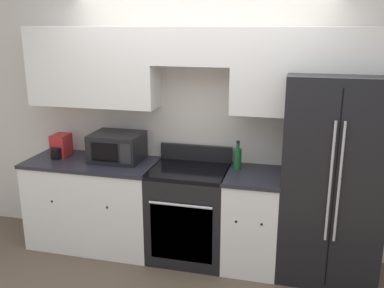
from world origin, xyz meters
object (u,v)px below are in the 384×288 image
at_px(oven_range, 189,213).
at_px(bottle, 238,158).
at_px(refrigerator, 331,177).
at_px(microwave, 117,147).

distance_m(oven_range, bottle, 0.73).
bearing_deg(refrigerator, bottle, 177.92).
relative_size(microwave, bottle, 1.79).
distance_m(refrigerator, bottle, 0.86).
bearing_deg(bottle, refrigerator, -2.08).
height_order(refrigerator, bottle, refrigerator).
relative_size(oven_range, bottle, 3.87).
relative_size(refrigerator, bottle, 6.66).
xyz_separation_m(refrigerator, bottle, (-0.85, 0.03, 0.10)).
bearing_deg(microwave, refrigerator, -0.17).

